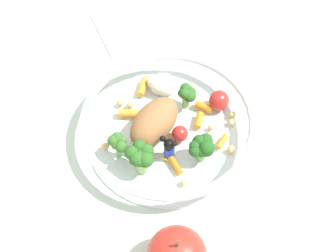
# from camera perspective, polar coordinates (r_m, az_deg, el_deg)

# --- Properties ---
(ground_plane) EXTENTS (2.40, 2.40, 0.00)m
(ground_plane) POSITION_cam_1_polar(r_m,az_deg,el_deg) (0.71, 1.41, -1.81)
(ground_plane) COLOR silver
(food_container) EXTENTS (0.26, 0.26, 0.06)m
(food_container) POSITION_cam_1_polar(r_m,az_deg,el_deg) (0.69, -0.18, 0.38)
(food_container) COLOR white
(food_container) RESTS_ON ground_plane
(folded_napkin) EXTENTS (0.15, 0.16, 0.01)m
(folded_napkin) POSITION_cam_1_polar(r_m,az_deg,el_deg) (0.86, -4.07, 12.13)
(folded_napkin) COLOR silver
(folded_napkin) RESTS_ON ground_plane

